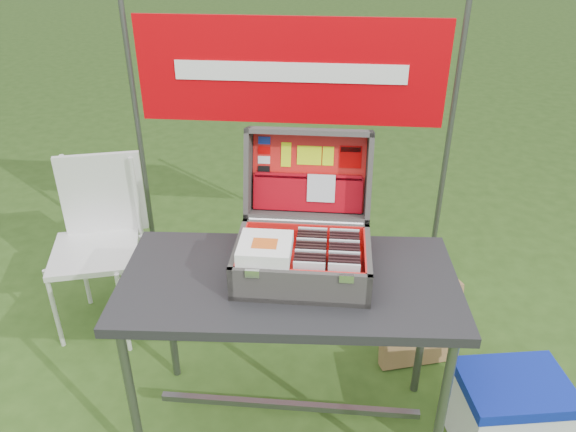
# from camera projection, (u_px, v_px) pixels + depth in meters

# --- Properties ---
(ground) EXTENTS (80.00, 80.00, 0.00)m
(ground) POSITION_uv_depth(u_px,v_px,m) (269.00, 417.00, 2.57)
(ground) COLOR #2B4A17
(ground) RESTS_ON ground
(table) EXTENTS (1.32, 0.71, 0.81)m
(table) POSITION_uv_depth(u_px,v_px,m) (289.00, 357.00, 2.34)
(table) COLOR #2A2A2C
(table) RESTS_ON ground
(table_top) EXTENTS (1.32, 0.71, 0.04)m
(table_top) POSITION_uv_depth(u_px,v_px,m) (289.00, 282.00, 2.15)
(table_top) COLOR #2A2A2C
(table_top) RESTS_ON ground
(table_leg_fl) EXTENTS (0.04, 0.04, 0.77)m
(table_leg_fl) POSITION_uv_depth(u_px,v_px,m) (132.00, 399.00, 2.16)
(table_leg_fl) COLOR #59595B
(table_leg_fl) RESTS_ON ground
(table_leg_fr) EXTENTS (0.04, 0.04, 0.77)m
(table_leg_fr) POSITION_uv_depth(u_px,v_px,m) (440.00, 421.00, 2.07)
(table_leg_fr) COLOR #59595B
(table_leg_fr) RESTS_ON ground
(table_leg_bl) EXTENTS (0.04, 0.04, 0.77)m
(table_leg_bl) POSITION_uv_depth(u_px,v_px,m) (169.00, 313.00, 2.62)
(table_leg_bl) COLOR #59595B
(table_leg_bl) RESTS_ON ground
(table_leg_br) EXTENTS (0.04, 0.04, 0.77)m
(table_leg_br) POSITION_uv_depth(u_px,v_px,m) (423.00, 328.00, 2.53)
(table_leg_br) COLOR #59595B
(table_leg_br) RESTS_ON ground
(table_brace) EXTENTS (1.14, 0.03, 0.03)m
(table_brace) POSITION_uv_depth(u_px,v_px,m) (289.00, 405.00, 2.47)
(table_brace) COLOR #59595B
(table_brace) RESTS_ON ground
(suitcase) EXTENTS (0.51, 0.52, 0.47)m
(suitcase) POSITION_uv_depth(u_px,v_px,m) (304.00, 215.00, 2.09)
(suitcase) COLOR #4C4945
(suitcase) RESTS_ON table
(suitcase_base_bottom) EXTENTS (0.51, 0.36, 0.02)m
(suitcase_base_bottom) POSITION_uv_depth(u_px,v_px,m) (302.00, 274.00, 2.15)
(suitcase_base_bottom) COLOR #4C4945
(suitcase_base_bottom) RESTS_ON table_top
(suitcase_base_wall_front) EXTENTS (0.51, 0.02, 0.14)m
(suitcase_base_wall_front) POSITION_uv_depth(u_px,v_px,m) (299.00, 288.00, 1.97)
(suitcase_base_wall_front) COLOR #4C4945
(suitcase_base_wall_front) RESTS_ON table_top
(suitcase_base_wall_back) EXTENTS (0.51, 0.02, 0.14)m
(suitcase_base_wall_back) POSITION_uv_depth(u_px,v_px,m) (305.00, 237.00, 2.27)
(suitcase_base_wall_back) COLOR #4C4945
(suitcase_base_wall_back) RESTS_ON table_top
(suitcase_base_wall_left) EXTENTS (0.02, 0.36, 0.14)m
(suitcase_base_wall_left) POSITION_uv_depth(u_px,v_px,m) (239.00, 258.00, 2.14)
(suitcase_base_wall_left) COLOR #4C4945
(suitcase_base_wall_left) RESTS_ON table_top
(suitcase_base_wall_right) EXTENTS (0.02, 0.36, 0.14)m
(suitcase_base_wall_right) POSITION_uv_depth(u_px,v_px,m) (367.00, 264.00, 2.10)
(suitcase_base_wall_right) COLOR #4C4945
(suitcase_base_wall_right) RESTS_ON table_top
(suitcase_liner_floor) EXTENTS (0.47, 0.32, 0.01)m
(suitcase_liner_floor) POSITION_uv_depth(u_px,v_px,m) (302.00, 271.00, 2.14)
(suitcase_liner_floor) COLOR red
(suitcase_liner_floor) RESTS_ON suitcase_base_bottom
(suitcase_latch_left) EXTENTS (0.05, 0.01, 0.03)m
(suitcase_latch_left) POSITION_uv_depth(u_px,v_px,m) (252.00, 274.00, 1.95)
(suitcase_latch_left) COLOR silver
(suitcase_latch_left) RESTS_ON suitcase_base_wall_front
(suitcase_latch_right) EXTENTS (0.05, 0.01, 0.03)m
(suitcase_latch_right) POSITION_uv_depth(u_px,v_px,m) (347.00, 279.00, 1.92)
(suitcase_latch_right) COLOR silver
(suitcase_latch_right) RESTS_ON suitcase_base_wall_front
(suitcase_hinge) EXTENTS (0.46, 0.02, 0.02)m
(suitcase_hinge) POSITION_uv_depth(u_px,v_px,m) (306.00, 222.00, 2.24)
(suitcase_hinge) COLOR silver
(suitcase_hinge) RESTS_ON suitcase_base_wall_back
(suitcase_lid_back) EXTENTS (0.51, 0.12, 0.35)m
(suitcase_lid_back) POSITION_uv_depth(u_px,v_px,m) (309.00, 172.00, 2.32)
(suitcase_lid_back) COLOR #4C4945
(suitcase_lid_back) RESTS_ON suitcase_base_wall_back
(suitcase_lid_rim_far) EXTENTS (0.51, 0.14, 0.06)m
(suitcase_lid_rim_far) POSITION_uv_depth(u_px,v_px,m) (310.00, 132.00, 2.23)
(suitcase_lid_rim_far) COLOR #4C4945
(suitcase_lid_rim_far) RESTS_ON suitcase_lid_back
(suitcase_lid_rim_near) EXTENTS (0.51, 0.14, 0.06)m
(suitcase_lid_rim_near) POSITION_uv_depth(u_px,v_px,m) (307.00, 215.00, 2.31)
(suitcase_lid_rim_near) COLOR #4C4945
(suitcase_lid_rim_near) RESTS_ON suitcase_lid_back
(suitcase_lid_rim_left) EXTENTS (0.02, 0.23, 0.39)m
(suitcase_lid_rim_left) POSITION_uv_depth(u_px,v_px,m) (248.00, 172.00, 2.29)
(suitcase_lid_rim_left) COLOR #4C4945
(suitcase_lid_rim_left) RESTS_ON suitcase_lid_back
(suitcase_lid_rim_right) EXTENTS (0.02, 0.23, 0.39)m
(suitcase_lid_rim_right) POSITION_uv_depth(u_px,v_px,m) (369.00, 177.00, 2.25)
(suitcase_lid_rim_right) COLOR #4C4945
(suitcase_lid_rim_right) RESTS_ON suitcase_lid_back
(suitcase_lid_liner) EXTENTS (0.46, 0.09, 0.31)m
(suitcase_lid_liner) POSITION_uv_depth(u_px,v_px,m) (309.00, 173.00, 2.31)
(suitcase_lid_liner) COLOR red
(suitcase_lid_liner) RESTS_ON suitcase_lid_back
(suitcase_liner_wall_front) EXTENTS (0.47, 0.01, 0.12)m
(suitcase_liner_wall_front) POSITION_uv_depth(u_px,v_px,m) (299.00, 284.00, 1.98)
(suitcase_liner_wall_front) COLOR red
(suitcase_liner_wall_front) RESTS_ON suitcase_base_bottom
(suitcase_liner_wall_back) EXTENTS (0.47, 0.01, 0.12)m
(suitcase_liner_wall_back) POSITION_uv_depth(u_px,v_px,m) (305.00, 237.00, 2.25)
(suitcase_liner_wall_back) COLOR red
(suitcase_liner_wall_back) RESTS_ON suitcase_base_bottom
(suitcase_liner_wall_left) EXTENTS (0.01, 0.32, 0.12)m
(suitcase_liner_wall_left) POSITION_uv_depth(u_px,v_px,m) (242.00, 256.00, 2.13)
(suitcase_liner_wall_left) COLOR red
(suitcase_liner_wall_left) RESTS_ON suitcase_base_bottom
(suitcase_liner_wall_right) EXTENTS (0.01, 0.32, 0.12)m
(suitcase_liner_wall_right) POSITION_uv_depth(u_px,v_px,m) (364.00, 262.00, 2.10)
(suitcase_liner_wall_right) COLOR red
(suitcase_liner_wall_right) RESTS_ON suitcase_base_bottom
(suitcase_lid_pocket) EXTENTS (0.45, 0.07, 0.15)m
(suitcase_lid_pocket) POSITION_uv_depth(u_px,v_px,m) (308.00, 193.00, 2.31)
(suitcase_lid_pocket) COLOR #97040F
(suitcase_lid_pocket) RESTS_ON suitcase_lid_liner
(suitcase_pocket_edge) EXTENTS (0.44, 0.02, 0.02)m
(suitcase_pocket_edge) POSITION_uv_depth(u_px,v_px,m) (308.00, 176.00, 2.29)
(suitcase_pocket_edge) COLOR #97040F
(suitcase_pocket_edge) RESTS_ON suitcase_lid_pocket
(suitcase_pocket_cd) EXTENTS (0.11, 0.04, 0.11)m
(suitcase_pocket_cd) POSITION_uv_depth(u_px,v_px,m) (321.00, 188.00, 2.28)
(suitcase_pocket_cd) COLOR silver
(suitcase_pocket_cd) RESTS_ON suitcase_lid_pocket
(lid_sticker_cc_a) EXTENTS (0.05, 0.01, 0.03)m
(lid_sticker_cc_a) POSITION_uv_depth(u_px,v_px,m) (264.00, 140.00, 2.29)
(lid_sticker_cc_a) COLOR #1933B2
(lid_sticker_cc_a) RESTS_ON suitcase_lid_liner
(lid_sticker_cc_b) EXTENTS (0.05, 0.01, 0.03)m
(lid_sticker_cc_b) POSITION_uv_depth(u_px,v_px,m) (264.00, 150.00, 2.30)
(lid_sticker_cc_b) COLOR #C20000
(lid_sticker_cc_b) RESTS_ON suitcase_lid_liner
(lid_sticker_cc_c) EXTENTS (0.05, 0.01, 0.03)m
(lid_sticker_cc_c) POSITION_uv_depth(u_px,v_px,m) (264.00, 160.00, 2.31)
(lid_sticker_cc_c) COLOR white
(lid_sticker_cc_c) RESTS_ON suitcase_lid_liner
(lid_sticker_cc_d) EXTENTS (0.05, 0.01, 0.03)m
(lid_sticker_cc_d) POSITION_uv_depth(u_px,v_px,m) (264.00, 170.00, 2.32)
(lid_sticker_cc_d) COLOR black
(lid_sticker_cc_d) RESTS_ON suitcase_lid_liner
(lid_card_neon_tall) EXTENTS (0.04, 0.03, 0.10)m
(lid_card_neon_tall) POSITION_uv_depth(u_px,v_px,m) (286.00, 155.00, 2.30)
(lid_card_neon_tall) COLOR #CAEE10
(lid_card_neon_tall) RESTS_ON suitcase_lid_liner
(lid_card_neon_main) EXTENTS (0.10, 0.02, 0.07)m
(lid_card_neon_main) POSITION_uv_depth(u_px,v_px,m) (309.00, 155.00, 2.29)
(lid_card_neon_main) COLOR #CAEE10
(lid_card_neon_main) RESTS_ON suitcase_lid_liner
(lid_card_neon_small) EXTENTS (0.05, 0.02, 0.07)m
(lid_card_neon_small) POSITION_uv_depth(u_px,v_px,m) (328.00, 156.00, 2.28)
(lid_card_neon_small) COLOR #CAEE10
(lid_card_neon_small) RESTS_ON suitcase_lid_liner
(lid_sticker_band) EXTENTS (0.09, 0.03, 0.09)m
(lid_sticker_band) POSITION_uv_depth(u_px,v_px,m) (350.00, 157.00, 2.28)
(lid_sticker_band) COLOR #C20000
(lid_sticker_band) RESTS_ON suitcase_lid_liner
(lid_sticker_band_bar) EXTENTS (0.08, 0.01, 0.02)m
(lid_sticker_band_bar) POSITION_uv_depth(u_px,v_px,m) (351.00, 150.00, 2.27)
(lid_sticker_band_bar) COLOR black
(lid_sticker_band_bar) RESTS_ON suitcase_lid_liner
(cd_left_0) EXTENTS (0.11, 0.01, 0.13)m
(cd_left_0) POSITION_uv_depth(u_px,v_px,m) (309.00, 278.00, 1.99)
(cd_left_0) COLOR silver
(cd_left_0) RESTS_ON suitcase_liner_floor
(cd_left_1) EXTENTS (0.11, 0.01, 0.13)m
(cd_left_1) POSITION_uv_depth(u_px,v_px,m) (309.00, 274.00, 2.00)
(cd_left_1) COLOR black
(cd_left_1) RESTS_ON suitcase_liner_floor
(cd_left_2) EXTENTS (0.11, 0.01, 0.13)m
(cd_left_2) POSITION_uv_depth(u_px,v_px,m) (309.00, 271.00, 2.02)
(cd_left_2) COLOR black
(cd_left_2) RESTS_ON suitcase_liner_floor
(cd_left_3) EXTENTS (0.11, 0.01, 0.13)m
(cd_left_3) POSITION_uv_depth(u_px,v_px,m) (310.00, 268.00, 2.04)
(cd_left_3) COLOR black
(cd_left_3) RESTS_ON suitcase_liner_floor
(cd_left_4) EXTENTS (0.11, 0.01, 0.13)m
(cd_left_4) POSITION_uv_depth(u_px,v_px,m) (310.00, 265.00, 2.06)
(cd_left_4) COLOR silver
(cd_left_4) RESTS_ON suitcase_liner_floor
(cd_left_5) EXTENTS (0.11, 0.01, 0.13)m
(cd_left_5) POSITION_uv_depth(u_px,v_px,m) (310.00, 262.00, 2.07)
(cd_left_5) COLOR black
(cd_left_5) RESTS_ON suitcase_liner_floor
(cd_left_6) EXTENTS (0.11, 0.01, 0.13)m
(cd_left_6) POSITION_uv_depth(u_px,v_px,m) (311.00, 259.00, 2.09)
(cd_left_6) COLOR black
(cd_left_6) RESTS_ON suitcase_liner_floor
(cd_left_7) EXTENTS (0.11, 0.01, 0.13)m
(cd_left_7) POSITION_uv_depth(u_px,v_px,m) (311.00, 256.00, 2.11)
(cd_left_7) COLOR black
(cd_left_7) RESTS_ON suitcase_liner_floor
(cd_left_8) EXTENTS (0.11, 0.01, 0.13)m
(cd_left_8) POSITION_uv_depth(u_px,v_px,m) (311.00, 253.00, 2.13)
(cd_left_8) COLOR silver
(cd_left_8) RESTS_ON suitcase_liner_floor
(cd_left_9) EXTENTS (0.11, 0.01, 0.13)m
(cd_left_9) POSITION_uv_depth(u_px,v_px,m) (312.00, 250.00, 2.14)
(cd_left_9) COLOR black
(cd_left_9) RESTS_ON suitcase_liner_floor
(cd_left_10) EXTENTS (0.11, 0.01, 0.13)m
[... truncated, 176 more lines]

